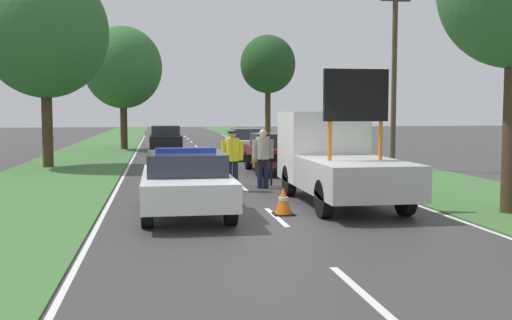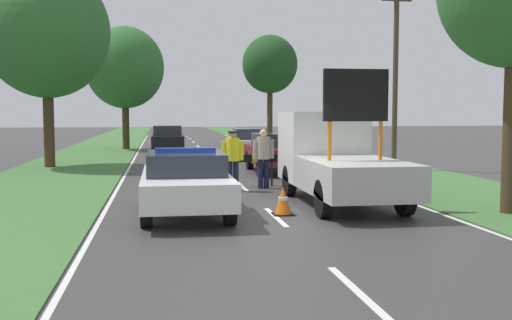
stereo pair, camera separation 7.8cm
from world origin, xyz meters
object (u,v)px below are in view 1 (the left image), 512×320
object	(u,v)px
road_barrier	(237,160)
queued_car_wagon_maroon	(275,152)
queued_car_van_white	(248,143)
roadside_tree_near_right	(268,65)
police_car	(186,181)
roadside_tree_mid_left	(45,32)
queued_car_sedan_black	(166,138)
traffic_cone_near_police	(215,180)
pedestrian_civilian	(263,154)
roadside_tree_mid_right	(123,68)
traffic_cone_centre_front	(283,201)
utility_pole	(394,74)
police_officer	(232,155)
work_truck	(335,158)

from	to	relation	value
road_barrier	queued_car_wagon_maroon	size ratio (longest dim) A/B	0.62
queued_car_van_white	roadside_tree_near_right	xyz separation A→B (m)	(3.59, 13.94, 4.97)
road_barrier	queued_car_wagon_maroon	xyz separation A→B (m)	(2.03, 4.14, -0.02)
police_car	road_barrier	xyz separation A→B (m)	(1.81, 4.83, 0.06)
queued_car_van_white	roadside_tree_mid_left	xyz separation A→B (m)	(-8.92, -3.40, 4.81)
queued_car_sedan_black	traffic_cone_near_police	bearing A→B (deg)	94.05
queued_car_van_white	pedestrian_civilian	bearing A→B (deg)	83.69
roadside_tree_near_right	roadside_tree_mid_right	distance (m)	11.51
traffic_cone_centre_front	queued_car_van_white	size ratio (longest dim) A/B	0.16
traffic_cone_near_police	queued_car_van_white	xyz separation A→B (m)	(2.75, 11.68, 0.49)
traffic_cone_near_police	roadside_tree_mid_left	xyz separation A→B (m)	(-6.17, 8.28, 5.29)
roadside_tree_near_right	roadside_tree_mid_left	xyz separation A→B (m)	(-12.51, -17.33, -0.17)
road_barrier	utility_pole	distance (m)	8.41
police_officer	roadside_tree_mid_right	distance (m)	21.15
roadside_tree_mid_left	traffic_cone_near_police	bearing A→B (deg)	-53.28
road_barrier	police_car	bearing A→B (deg)	-110.54
road_barrier	roadside_tree_mid_right	world-z (taller)	roadside_tree_mid_right
traffic_cone_centre_front	roadside_tree_near_right	world-z (taller)	roadside_tree_near_right
road_barrier	roadside_tree_mid_left	distance (m)	11.30
utility_pole	pedestrian_civilian	bearing A→B (deg)	-142.53
queued_car_van_white	roadside_tree_mid_right	bearing A→B (deg)	-52.31
queued_car_van_white	utility_pole	size ratio (longest dim) A/B	0.53
roadside_tree_near_right	roadside_tree_mid_left	world-z (taller)	roadside_tree_mid_left
police_car	work_truck	xyz separation A→B (m)	(3.90, 1.35, 0.38)
pedestrian_civilian	utility_pole	bearing A→B (deg)	58.87
queued_car_wagon_maroon	work_truck	bearing A→B (deg)	90.44
pedestrian_civilian	traffic_cone_near_police	xyz separation A→B (m)	(-1.48, -0.16, -0.77)
roadside_tree_near_right	utility_pole	bearing A→B (deg)	-86.78
police_car	pedestrian_civilian	bearing A→B (deg)	62.62
pedestrian_civilian	queued_car_sedan_black	world-z (taller)	pedestrian_civilian
roadside_tree_mid_right	work_truck	bearing A→B (deg)	-73.95
road_barrier	utility_pole	bearing A→B (deg)	30.99
traffic_cone_near_police	traffic_cone_centre_front	size ratio (longest dim) A/B	0.91
police_car	road_barrier	world-z (taller)	police_car
traffic_cone_near_police	queued_car_sedan_black	distance (m)	17.20
pedestrian_civilian	traffic_cone_centre_front	bearing A→B (deg)	-73.00
work_truck	traffic_cone_near_police	world-z (taller)	work_truck
police_car	roadside_tree_near_right	size ratio (longest dim) A/B	0.62
police_car	queued_car_sedan_black	xyz separation A→B (m)	(-0.16, 21.24, 0.05)
police_car	pedestrian_civilian	world-z (taller)	pedestrian_civilian
traffic_cone_centre_front	queued_car_wagon_maroon	xyz separation A→B (m)	(1.67, 9.41, 0.48)
work_truck	pedestrian_civilian	size ratio (longest dim) A/B	3.13
road_barrier	roadside_tree_mid_right	xyz separation A→B (m)	(-4.46, 19.29, 4.19)
utility_pole	traffic_cone_centre_front	bearing A→B (deg)	-124.46
pedestrian_civilian	queued_car_sedan_black	size ratio (longest dim) A/B	0.39
pedestrian_civilian	work_truck	bearing A→B (deg)	-43.31
pedestrian_civilian	queued_car_van_white	world-z (taller)	pedestrian_civilian
pedestrian_civilian	traffic_cone_near_police	size ratio (longest dim) A/B	3.11
police_car	work_truck	size ratio (longest dim) A/B	0.87
pedestrian_civilian	traffic_cone_centre_front	size ratio (longest dim) A/B	2.83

